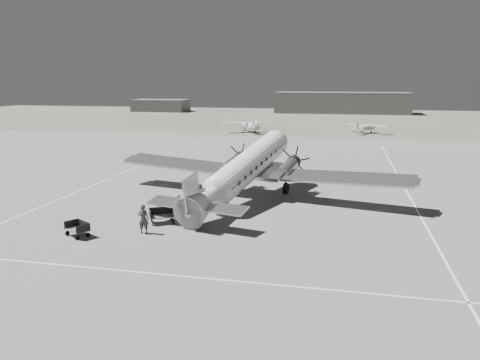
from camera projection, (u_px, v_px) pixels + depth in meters
name	position (u px, v px, depth m)	size (l,w,h in m)	color
ground	(264.00, 209.00, 37.63)	(260.00, 260.00, 0.00)	slate
taxi_line_near	(219.00, 280.00, 24.25)	(60.00, 0.15, 0.01)	silver
taxi_line_right	(422.00, 218.00, 35.09)	(0.15, 80.00, 0.01)	silver
taxi_line_left	(117.00, 176.00, 50.98)	(0.15, 60.00, 0.01)	silver
taxi_line_horizon	(305.00, 145.00, 75.83)	(90.00, 0.15, 0.01)	silver
grass_infield	(322.00, 119.00, 128.37)	(260.00, 90.00, 0.01)	#696758
hangar_main	(342.00, 103.00, 150.51)	(42.00, 14.00, 6.60)	slate
shed_secondary	(161.00, 105.00, 158.68)	(18.00, 10.00, 4.00)	#595959
dc3_airliner	(245.00, 170.00, 39.92)	(27.87, 19.34, 5.31)	#AEAEB1
light_plane_left	(250.00, 127.00, 93.53)	(11.03, 8.95, 2.29)	silver
light_plane_right	(366.00, 129.00, 91.87)	(9.05, 7.34, 1.88)	silver
baggage_cart_near	(162.00, 216.00, 33.87)	(1.91, 1.35, 1.08)	#595959
baggage_cart_far	(77.00, 229.00, 30.96)	(1.72, 1.21, 0.97)	#595959
ground_crew	(143.00, 219.00, 31.48)	(0.74, 0.48, 2.02)	#323232
ramp_agent	(179.00, 205.00, 35.82)	(0.80, 0.62, 1.64)	silver
passenger	(193.00, 198.00, 37.64)	(0.89, 0.58, 1.81)	silver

